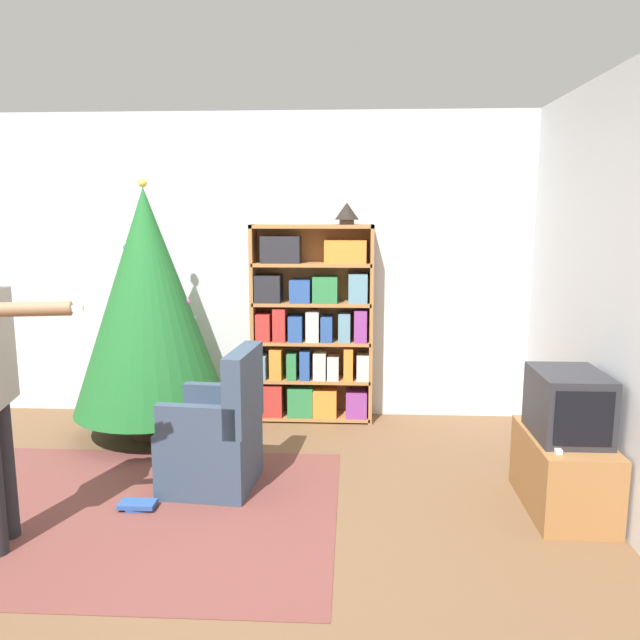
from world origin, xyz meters
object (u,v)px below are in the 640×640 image
at_px(bookshelf, 312,328).
at_px(armchair, 216,439).
at_px(television, 568,405).
at_px(table_lamp, 347,212).
at_px(christmas_tree, 148,302).

xyz_separation_m(bookshelf, armchair, (-0.53, -1.37, -0.48)).
height_order(television, table_lamp, table_lamp).
height_order(armchair, table_lamp, table_lamp).
xyz_separation_m(bookshelf, christmas_tree, (-1.25, -0.45, 0.28)).
height_order(christmas_tree, armchair, christmas_tree).
relative_size(christmas_tree, armchair, 2.20).
xyz_separation_m(armchair, table_lamp, (0.82, 1.38, 1.45)).
distance_m(bookshelf, armchair, 1.55).
relative_size(television, table_lamp, 2.60).
bearing_deg(bookshelf, television, -44.33).
height_order(christmas_tree, table_lamp, christmas_tree).
height_order(television, christmas_tree, christmas_tree).
bearing_deg(christmas_tree, table_lamp, 16.43).
distance_m(television, table_lamp, 2.35).
height_order(bookshelf, armchair, bookshelf).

